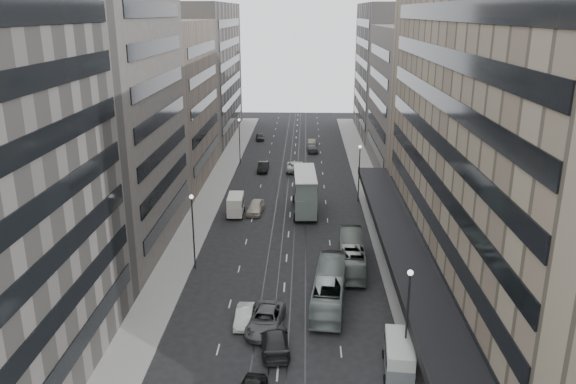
# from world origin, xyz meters

# --- Properties ---
(ground) EXTENTS (220.00, 220.00, 0.00)m
(ground) POSITION_xyz_m (0.00, 0.00, 0.00)
(ground) COLOR black
(ground) RESTS_ON ground
(sidewalk_right) EXTENTS (4.00, 125.00, 0.15)m
(sidewalk_right) POSITION_xyz_m (12.00, 37.50, 0.07)
(sidewalk_right) COLOR gray
(sidewalk_right) RESTS_ON ground
(sidewalk_left) EXTENTS (4.00, 125.00, 0.15)m
(sidewalk_left) POSITION_xyz_m (-12.00, 37.50, 0.07)
(sidewalk_left) COLOR gray
(sidewalk_left) RESTS_ON ground
(department_store) EXTENTS (19.20, 60.00, 30.00)m
(department_store) POSITION_xyz_m (21.45, 8.00, 14.95)
(department_store) COLOR gray
(department_store) RESTS_ON ground
(building_right_mid) EXTENTS (15.00, 28.00, 24.00)m
(building_right_mid) POSITION_xyz_m (21.50, 52.00, 12.00)
(building_right_mid) COLOR #534E48
(building_right_mid) RESTS_ON ground
(building_right_far) EXTENTS (15.00, 32.00, 28.00)m
(building_right_far) POSITION_xyz_m (21.50, 82.00, 14.00)
(building_right_far) COLOR slate
(building_right_far) RESTS_ON ground
(building_left_b) EXTENTS (15.00, 26.00, 34.00)m
(building_left_b) POSITION_xyz_m (-21.50, 19.00, 17.00)
(building_left_b) COLOR #534E48
(building_left_b) RESTS_ON ground
(building_left_c) EXTENTS (15.00, 28.00, 25.00)m
(building_left_c) POSITION_xyz_m (-21.50, 46.00, 12.50)
(building_left_c) COLOR #726558
(building_left_c) RESTS_ON ground
(building_left_d) EXTENTS (15.00, 38.00, 28.00)m
(building_left_d) POSITION_xyz_m (-21.50, 79.00, 14.00)
(building_left_d) COLOR slate
(building_left_d) RESTS_ON ground
(lamp_right_near) EXTENTS (0.44, 0.44, 8.32)m
(lamp_right_near) POSITION_xyz_m (9.70, -5.00, 5.20)
(lamp_right_near) COLOR #262628
(lamp_right_near) RESTS_ON ground
(lamp_right_far) EXTENTS (0.44, 0.44, 8.32)m
(lamp_right_far) POSITION_xyz_m (9.70, 35.00, 5.20)
(lamp_right_far) COLOR #262628
(lamp_right_far) RESTS_ON ground
(lamp_left_near) EXTENTS (0.44, 0.44, 8.32)m
(lamp_left_near) POSITION_xyz_m (-9.70, 12.00, 5.20)
(lamp_left_near) COLOR #262628
(lamp_left_near) RESTS_ON ground
(lamp_left_far) EXTENTS (0.44, 0.44, 8.32)m
(lamp_left_far) POSITION_xyz_m (-9.70, 55.00, 5.20)
(lamp_left_far) COLOR #262628
(lamp_left_far) RESTS_ON ground
(bus_near) EXTENTS (3.95, 11.88, 3.25)m
(bus_near) POSITION_xyz_m (4.35, 4.96, 1.62)
(bus_near) COLOR gray
(bus_near) RESTS_ON ground
(bus_far) EXTENTS (3.20, 11.21, 3.09)m
(bus_far) POSITION_xyz_m (7.04, 12.89, 1.54)
(bus_far) COLOR gray
(bus_far) RESTS_ON ground
(double_decker) EXTENTS (3.49, 10.33, 5.59)m
(double_decker) POSITION_xyz_m (1.98, 30.28, 3.02)
(double_decker) COLOR slate
(double_decker) RESTS_ON ground
(vw_microbus) EXTENTS (2.64, 5.08, 2.65)m
(vw_microbus) POSITION_xyz_m (9.20, -5.49, 1.47)
(vw_microbus) COLOR slate
(vw_microbus) RESTS_ON ground
(panel_van) EXTENTS (2.33, 4.53, 2.82)m
(panel_van) POSITION_xyz_m (-7.31, 28.53, 1.55)
(panel_van) COLOR beige
(panel_van) RESTS_ON ground
(sedan_1) EXTENTS (1.52, 4.18, 1.37)m
(sedan_1) POSITION_xyz_m (-3.28, 1.17, 0.68)
(sedan_1) COLOR silver
(sedan_1) RESTS_ON ground
(sedan_2) EXTENTS (3.49, 6.33, 1.68)m
(sedan_2) POSITION_xyz_m (-1.34, 0.31, 0.84)
(sedan_2) COLOR #525254
(sedan_2) RESTS_ON ground
(sedan_3) EXTENTS (2.89, 5.85, 1.64)m
(sedan_3) POSITION_xyz_m (-0.38, -2.80, 0.82)
(sedan_3) COLOR black
(sedan_3) RESTS_ON ground
(sedan_4) EXTENTS (2.42, 5.15, 1.71)m
(sedan_4) POSITION_xyz_m (-4.72, 29.58, 0.85)
(sedan_4) COLOR beige
(sedan_4) RESTS_ON ground
(sedan_5) EXTENTS (1.78, 4.82, 1.58)m
(sedan_5) POSITION_xyz_m (-5.20, 50.52, 0.79)
(sedan_5) COLOR black
(sedan_5) RESTS_ON ground
(sedan_6) EXTENTS (2.79, 6.03, 1.67)m
(sedan_6) POSITION_xyz_m (0.20, 51.08, 0.84)
(sedan_6) COLOR silver
(sedan_6) RESTS_ON ground
(sedan_7) EXTENTS (2.43, 5.13, 1.44)m
(sedan_7) POSITION_xyz_m (3.36, 64.89, 0.72)
(sedan_7) COLOR #59595C
(sedan_7) RESTS_ON ground
(sedan_8) EXTENTS (2.16, 4.37, 1.43)m
(sedan_8) POSITION_xyz_m (-7.70, 75.21, 0.72)
(sedan_8) COLOR #292A2C
(sedan_8) RESTS_ON ground
(sedan_9) EXTENTS (1.74, 4.43, 1.43)m
(sedan_9) POSITION_xyz_m (3.34, 70.20, 0.72)
(sedan_9) COLOR gray
(sedan_9) RESTS_ON ground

